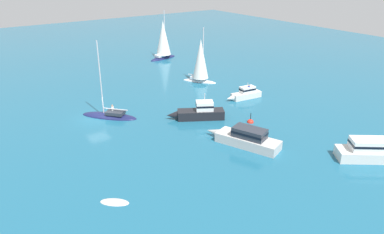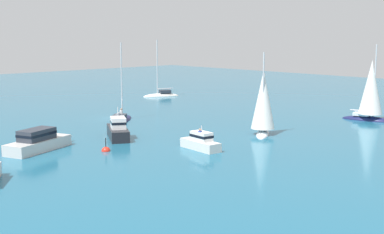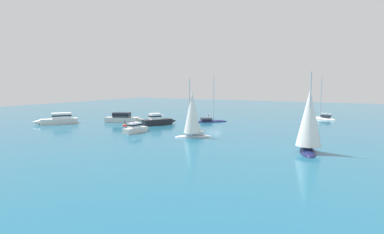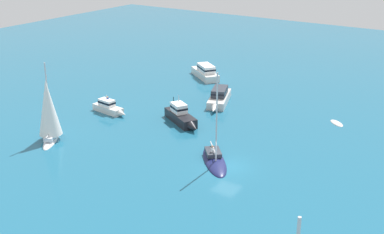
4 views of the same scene
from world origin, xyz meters
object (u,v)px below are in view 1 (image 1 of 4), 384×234
(motor_cruiser_1, at_px, (246,138))
(cabin_cruiser, at_px, (199,112))
(yacht_2, at_px, (200,62))
(channel_buoy, at_px, (250,122))
(ketch, at_px, (110,116))
(powerboat, at_px, (245,94))
(tender, at_px, (115,202))
(motor_cruiser, at_px, (374,151))
(yacht_1, at_px, (163,42))

(motor_cruiser_1, distance_m, cabin_cruiser, 8.58)
(yacht_2, distance_m, channel_buoy, 17.57)
(ketch, xyz_separation_m, powerboat, (-18.37, 4.57, 0.55))
(tender, xyz_separation_m, yacht_2, (-24.62, -22.27, 3.28))
(channel_buoy, bearing_deg, tender, 15.75)
(motor_cruiser, height_order, motor_cruiser_1, motor_cruiser)
(motor_cruiser_1, relative_size, powerboat, 1.51)
(motor_cruiser, relative_size, ketch, 0.78)
(motor_cruiser_1, xyz_separation_m, ketch, (8.63, -15.37, -0.68))
(tender, relative_size, channel_buoy, 1.52)
(powerboat, distance_m, yacht_2, 10.27)
(motor_cruiser_1, relative_size, yacht_2, 0.93)
(motor_cruiser, bearing_deg, powerboat, 122.39)
(yacht_1, distance_m, yacht_2, 16.95)
(ketch, distance_m, powerboat, 18.93)
(powerboat, bearing_deg, channel_buoy, 58.40)
(yacht_2, bearing_deg, tender, -83.05)
(yacht_1, height_order, channel_buoy, yacht_1)
(channel_buoy, bearing_deg, ketch, -40.61)
(yacht_1, distance_m, channel_buoy, 34.34)
(channel_buoy, bearing_deg, cabin_cruiser, -45.54)
(tender, relative_size, yacht_2, 0.27)
(motor_cruiser, xyz_separation_m, ketch, (16.80, -24.73, -0.74))
(motor_cruiser, distance_m, tender, 24.92)
(motor_cruiser, height_order, yacht_1, yacht_1)
(yacht_2, height_order, cabin_cruiser, yacht_2)
(yacht_2, bearing_deg, motor_cruiser_1, -59.00)
(ketch, relative_size, cabin_cruiser, 1.45)
(ketch, distance_m, tender, 18.25)
(yacht_1, bearing_deg, powerboat, -108.17)
(ketch, height_order, yacht_2, ketch)
(ketch, relative_size, powerboat, 1.78)
(tender, bearing_deg, yacht_1, 96.81)
(powerboat, distance_m, tender, 28.08)
(motor_cruiser, distance_m, powerboat, 20.22)
(motor_cruiser, distance_m, yacht_2, 30.19)
(tender, bearing_deg, yacht_2, 84.35)
(tender, height_order, yacht_2, yacht_2)
(yacht_1, height_order, cabin_cruiser, yacht_1)
(yacht_2, bearing_deg, cabin_cruiser, -71.83)
(ketch, height_order, tender, ketch)
(motor_cruiser, bearing_deg, motor_cruiser_1, 167.94)
(channel_buoy, bearing_deg, powerboat, -127.85)
(yacht_2, height_order, channel_buoy, yacht_2)
(motor_cruiser_1, bearing_deg, cabin_cruiser, -22.05)
(motor_cruiser, xyz_separation_m, yacht_2, (-0.97, -30.08, 2.40))
(motor_cruiser_1, bearing_deg, motor_cruiser, -160.16)
(tender, distance_m, cabin_cruiser, 18.61)
(powerboat, xyz_separation_m, tender, (25.21, 12.35, -0.69))
(cabin_cruiser, bearing_deg, yacht_2, -96.80)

